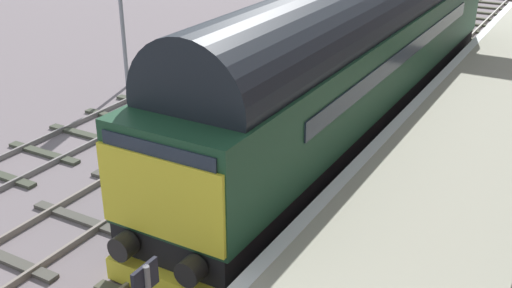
% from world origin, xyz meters
% --- Properties ---
extents(ground_plane, '(140.00, 140.00, 0.00)m').
position_xyz_m(ground_plane, '(0.00, 0.00, 0.00)').
color(ground_plane, slate).
rests_on(ground_plane, ground).
extents(track_main, '(2.50, 60.00, 0.15)m').
position_xyz_m(track_main, '(0.00, 0.00, 0.06)').
color(track_main, gray).
rests_on(track_main, ground).
extents(track_adjacent_west, '(2.50, 60.00, 0.15)m').
position_xyz_m(track_adjacent_west, '(-3.34, -0.00, 0.06)').
color(track_adjacent_west, gray).
rests_on(track_adjacent_west, ground).
extents(track_adjacent_far_west, '(2.50, 60.00, 0.15)m').
position_xyz_m(track_adjacent_far_west, '(-6.63, 0.00, 0.06)').
color(track_adjacent_far_west, slate).
rests_on(track_adjacent_far_west, ground).
extents(station_platform, '(4.00, 44.00, 1.01)m').
position_xyz_m(station_platform, '(3.60, 0.00, 0.50)').
color(station_platform, '#A3A38F').
rests_on(station_platform, ground).
extents(diesel_locomotive, '(2.74, 19.44, 4.68)m').
position_xyz_m(diesel_locomotive, '(0.00, 5.59, 2.49)').
color(diesel_locomotive, black).
rests_on(diesel_locomotive, ground).
extents(signal_post_near, '(0.44, 0.22, 4.62)m').
position_xyz_m(signal_post_near, '(-8.44, 4.83, 2.96)').
color(signal_post_near, gray).
rests_on(signal_post_near, ground).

